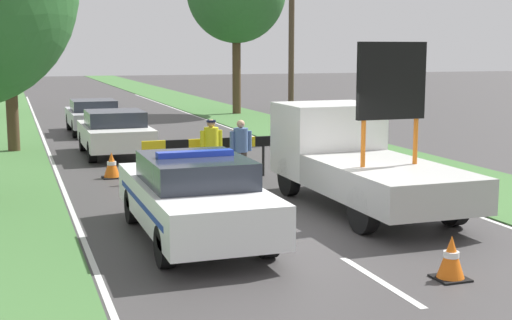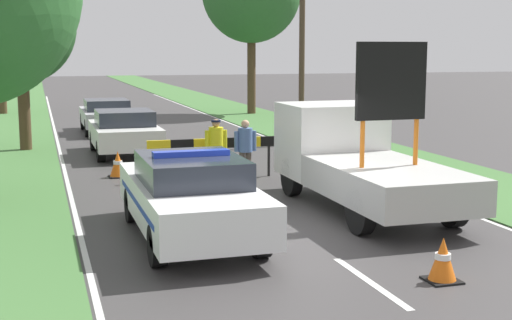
{
  "view_description": "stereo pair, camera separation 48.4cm",
  "coord_description": "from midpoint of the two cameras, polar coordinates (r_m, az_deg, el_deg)",
  "views": [
    {
      "loc": [
        -4.93,
        -11.86,
        3.32
      ],
      "look_at": [
        -0.28,
        1.61,
        1.1
      ],
      "focal_mm": 50.0,
      "sensor_mm": 36.0,
      "label": 1
    },
    {
      "loc": [
        -4.47,
        -12.01,
        3.32
      ],
      "look_at": [
        -0.28,
        1.61,
        1.1
      ],
      "focal_mm": 50.0,
      "sensor_mm": 36.0,
      "label": 2
    }
  ],
  "objects": [
    {
      "name": "work_truck",
      "position": [
        15.37,
        8.85,
        0.2
      ],
      "size": [
        2.14,
        5.73,
        3.46
      ],
      "rotation": [
        0.0,
        0.0,
        3.1
      ],
      "color": "white",
      "rests_on": "ground"
    },
    {
      "name": "police_officer",
      "position": [
        17.89,
        -2.44,
        1.22
      ],
      "size": [
        0.57,
        0.36,
        1.59
      ],
      "rotation": [
        0.0,
        0.0,
        3.54
      ],
      "color": "#191E38",
      "rests_on": "ground"
    },
    {
      "name": "traffic_cone_centre_front",
      "position": [
        10.76,
        15.98,
        -7.67
      ],
      "size": [
        0.47,
        0.47,
        0.65
      ],
      "color": "black",
      "rests_on": "ground"
    },
    {
      "name": "ground_plane",
      "position": [
        13.25,
        4.29,
        -5.68
      ],
      "size": [
        160.0,
        160.0,
        0.0
      ],
      "primitive_type": "plane",
      "color": "#3D3A3A"
    },
    {
      "name": "grass_verge_right",
      "position": [
        33.76,
        1.03,
        3.23
      ],
      "size": [
        3.61,
        120.0,
        0.03
      ],
      "color": "#427038",
      "rests_on": "ground"
    },
    {
      "name": "roadside_tree_near_right",
      "position": [
        24.56,
        -17.81,
        10.17
      ],
      "size": [
        3.57,
        3.57,
        5.96
      ],
      "color": "#4C3823",
      "rests_on": "ground"
    },
    {
      "name": "traffic_cone_near_police",
      "position": [
        19.3,
        -5.26,
        -0.38
      ],
      "size": [
        0.34,
        0.34,
        0.48
      ],
      "color": "black",
      "rests_on": "ground"
    },
    {
      "name": "lane_markings",
      "position": [
        24.22,
        -5.72,
        0.94
      ],
      "size": [
        7.78,
        57.93,
        0.01
      ],
      "color": "silver",
      "rests_on": "ground"
    },
    {
      "name": "grass_verge_left",
      "position": [
        32.13,
        -18.86,
        2.47
      ],
      "size": [
        3.61,
        120.0,
        0.03
      ],
      "color": "#427038",
      "rests_on": "ground"
    },
    {
      "name": "queued_car_sedan_silver",
      "position": [
        29.28,
        -11.4,
        3.58
      ],
      "size": [
        1.9,
        4.33,
        1.33
      ],
      "rotation": [
        0.0,
        0.0,
        3.14
      ],
      "color": "#B2B2B7",
      "rests_on": "ground"
    },
    {
      "name": "utility_pole",
      "position": [
        25.04,
        4.26,
        9.51
      ],
      "size": [
        1.2,
        0.2,
        7.01
      ],
      "color": "#473828",
      "rests_on": "ground"
    },
    {
      "name": "road_barrier",
      "position": [
        18.33,
        -2.45,
        1.19
      ],
      "size": [
        3.57,
        0.08,
        1.06
      ],
      "rotation": [
        0.0,
        0.0,
        -0.03
      ],
      "color": "black",
      "rests_on": "ground"
    },
    {
      "name": "police_car",
      "position": [
        12.58,
        -4.19,
        -2.83
      ],
      "size": [
        1.91,
        4.95,
        1.59
      ],
      "rotation": [
        0.0,
        0.0,
        -0.07
      ],
      "color": "white",
      "rests_on": "ground"
    },
    {
      "name": "pedestrian_civilian",
      "position": [
        17.73,
        -0.08,
        1.12
      ],
      "size": [
        0.57,
        0.36,
        1.59
      ],
      "rotation": [
        0.0,
        0.0,
        0.09
      ],
      "color": "brown",
      "rests_on": "ground"
    },
    {
      "name": "traffic_cone_near_truck",
      "position": [
        18.94,
        -10.27,
        -0.35
      ],
      "size": [
        0.49,
        0.49,
        0.68
      ],
      "color": "black",
      "rests_on": "ground"
    },
    {
      "name": "queued_car_van_white",
      "position": [
        22.9,
        -9.89,
        2.26
      ],
      "size": [
        1.95,
        4.14,
        1.42
      ],
      "rotation": [
        0.0,
        0.0,
        3.14
      ],
      "color": "silver",
      "rests_on": "ground"
    }
  ]
}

